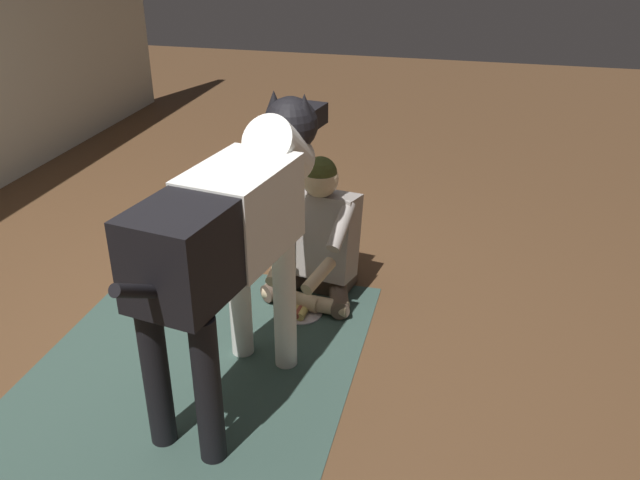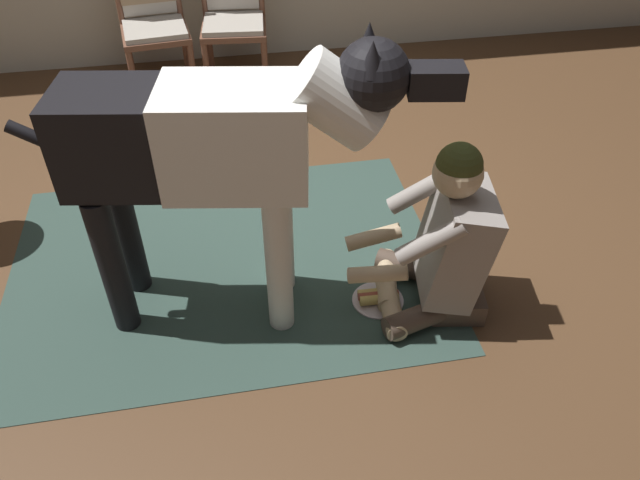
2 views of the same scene
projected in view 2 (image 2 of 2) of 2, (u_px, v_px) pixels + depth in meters
ground_plane at (275, 240)px, 3.34m from camera, size 15.70×15.70×0.00m
area_rug at (227, 263)px, 3.19m from camera, size 2.17×1.62×0.01m
dining_chair_left_of_pair at (152, 15)px, 4.39m from camera, size 0.51×0.51×0.98m
dining_chair_right_of_pair at (233, 10)px, 4.47m from camera, size 0.50×0.51×0.98m
person_sitting_on_floor at (443, 244)px, 2.76m from camera, size 0.69×0.57×0.87m
large_dog at (220, 147)px, 2.42m from camera, size 1.72×0.51×1.33m
hot_dog_on_plate at (378, 298)px, 2.97m from camera, size 0.25×0.25×0.06m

